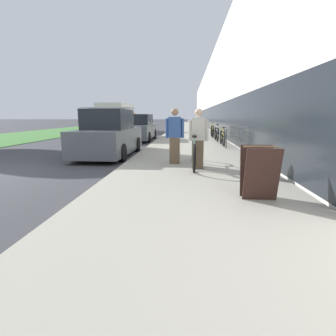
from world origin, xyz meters
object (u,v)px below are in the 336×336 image
Objects in this scene: person_rider at (198,139)px; moving_truck at (118,117)px; bike_rack_hoop at (226,136)px; parked_sedan_curbside at (109,135)px; cruiser_bike_middle at (217,134)px; tandem_bicycle at (194,153)px; person_bystander at (175,136)px; sandwich_board_sign at (259,172)px; vintage_roadster_curbside at (139,129)px; cruiser_bike_nearest at (222,138)px; cruiser_bike_farthest at (212,131)px.

moving_truck is (-7.25, 19.10, 0.44)m from person_rider.
parked_sedan_curbside is at bearing -155.87° from bike_rack_hoop.
person_rider is 8.02m from cruiser_bike_middle.
tandem_bicycle is 1.53× the size of person_rider.
person_bystander is 3.26m from parked_sedan_curbside.
person_rider is at bearing -70.48° from tandem_bicycle.
sandwich_board_sign is 0.21× the size of parked_sedan_curbside.
tandem_bicycle is at bearing -108.28° from bike_rack_hoop.
cruiser_bike_middle is at bearing 87.86° from sandwich_board_sign.
cruiser_bike_middle reaches higher than tandem_bicycle.
bike_rack_hoop is at bearing 73.90° from person_rider.
vintage_roadster_curbside is (-4.69, 4.50, 0.10)m from bike_rack_hoop.
parked_sedan_curbside reaches higher than cruiser_bike_middle.
person_bystander is (-0.65, 0.72, 0.01)m from person_rider.
moving_truck is (-8.64, 14.30, 0.71)m from bike_rack_hoop.
person_rider is 1.74× the size of sandwich_board_sign.
moving_truck is (-7.15, 18.81, 0.84)m from tandem_bicycle.
bike_rack_hoop is 5.03m from parked_sedan_curbside.
person_bystander reaches higher than person_rider.
person_rider is 0.23× the size of moving_truck.
parked_sedan_curbside is at bearing -131.30° from cruiser_bike_middle.
moving_truck is at bearing 110.81° from tandem_bicycle.
parked_sedan_curbside reaches higher than vintage_roadster_curbside.
cruiser_bike_middle is 6.87m from parked_sedan_curbside.
tandem_bicycle is 0.81m from person_bystander.
vintage_roadster_curbside is (-4.24, 11.81, 0.16)m from sandwich_board_sign.
cruiser_bike_nearest is at bearing 86.98° from sandwich_board_sign.
cruiser_bike_farthest is at bearing 82.01° from tandem_bicycle.
moving_truck reaches higher than person_rider.
moving_truck reaches higher than tandem_bicycle.
cruiser_bike_middle is (1.33, 7.90, -0.38)m from person_rider.
cruiser_bike_farthest is (1.97, 9.70, -0.39)m from person_bystander.
person_rider is 0.98× the size of person_bystander.
cruiser_bike_farthest is (1.42, 10.13, 0.02)m from tandem_bicycle.
tandem_bicycle is 4.75m from bike_rack_hoop.
cruiser_bike_middle is at bearing -52.55° from moving_truck.
person_rider is 2.70m from sandwich_board_sign.
cruiser_bike_nearest is 0.93× the size of cruiser_bike_middle.
cruiser_bike_middle is (-0.04, 2.21, 0.03)m from cruiser_bike_nearest.
parked_sedan_curbside reaches higher than person_bystander.
moving_truck reaches higher than cruiser_bike_middle.
cruiser_bike_middle is (1.98, 7.18, -0.40)m from person_bystander.
cruiser_bike_middle is 1.02× the size of cruiser_bike_farthest.
tandem_bicycle is 7.74m from cruiser_bike_middle.
person_bystander reaches higher than vintage_roadster_curbside.
person_rider is 0.37× the size of parked_sedan_curbside.
cruiser_bike_nearest is 5.91m from vintage_roadster_curbside.
bike_rack_hoop is at bearing 71.72° from tandem_bicycle.
parked_sedan_curbside is (-4.59, -2.05, 0.15)m from bike_rack_hoop.
tandem_bicycle is 2.83× the size of bike_rack_hoop.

